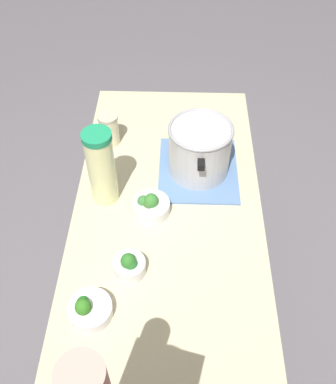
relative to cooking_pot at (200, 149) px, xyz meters
name	(u,v)px	position (x,y,z in m)	size (l,w,h in m)	color
ground_plane	(168,311)	(0.16, -0.11, -0.98)	(8.00, 8.00, 0.00)	slate
counter_slab	(168,265)	(0.16, -0.11, -0.55)	(1.33, 0.67, 0.87)	#BDB693
dish_cloth	(198,170)	(0.00, 0.00, -0.11)	(0.34, 0.30, 0.01)	#597BAB
cooking_pot	(200,149)	(0.00, 0.00, 0.00)	(0.30, 0.23, 0.20)	#B7B7BC
lemonade_pitcher	(101,167)	(0.15, -0.34, 0.04)	(0.10, 0.10, 0.30)	beige
mason_jar	(109,129)	(-0.15, -0.36, -0.05)	(0.08, 0.08, 0.14)	beige
broccoli_bowl_front	(130,265)	(0.46, -0.22, -0.08)	(0.10, 0.10, 0.09)	silver
broccoli_bowl_center	(89,309)	(0.60, -0.33, -0.09)	(0.13, 0.13, 0.08)	silver
broccoli_bowl_back	(151,206)	(0.21, -0.17, -0.08)	(0.13, 0.13, 0.09)	silver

